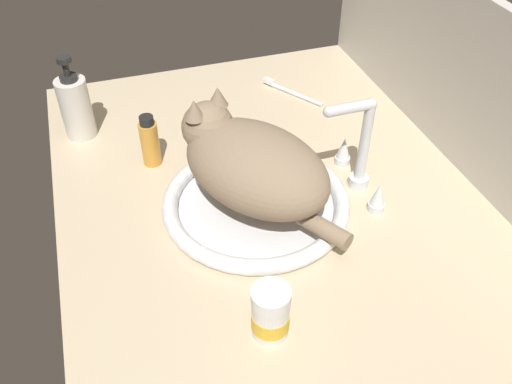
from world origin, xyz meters
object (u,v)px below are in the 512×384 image
Objects in this scene: sink_basin at (256,203)px; soap_pump_bottle at (76,107)px; cat at (248,162)px; toothbrush at (291,92)px; faucet at (359,155)px; pill_bottle at (270,314)px; amber_bottle at (150,142)px.

soap_pump_bottle reaches higher than sink_basin.
sink_basin is at bearing 30.85° from cat.
cat is at bearing -32.17° from toothbrush.
toothbrush is (-35.33, 22.22, -9.62)cm from cat.
soap_pump_bottle is 51.39cm from toothbrush.
faucet is (0.00, 20.75, 6.52)cm from sink_basin.
pill_bottle is at bearing -23.43° from toothbrush.
soap_pump_bottle is (-35.25, -50.44, -0.55)cm from faucet.
sink_basin is 0.98× the size of cat.
sink_basin is 1.77× the size of faucet.
pill_bottle is at bearing 11.71° from amber_bottle.
cat is 2.35× the size of toothbrush.
cat is 24.52cm from amber_bottle.
amber_bottle is (-20.12, -16.36, 4.04)cm from sink_basin.
pill_bottle is 0.50× the size of soap_pump_bottle.
sink_basin is 1.87× the size of soap_pump_bottle.
pill_bottle is at bearing -10.96° from cat.
amber_bottle is at bearing -140.88° from sink_basin.
faucet is 1.05× the size of soap_pump_bottle.
soap_pump_bottle is at bearing -139.49° from cat.
faucet is at bearing -0.76° from toothbrush.
soap_pump_bottle is at bearing -159.67° from pill_bottle.
pill_bottle is (27.16, -27.31, -3.39)cm from faucet.
pill_bottle is (27.16, -6.56, 3.13)cm from sink_basin.
toothbrush is (-16.86, 37.60, -4.75)cm from amber_bottle.
sink_basin is at bearing -29.87° from toothbrush.
sink_basin is at bearing 40.11° from soap_pump_bottle.
cat is at bearing 39.78° from amber_bottle.
amber_bottle is at bearing -65.85° from toothbrush.
cat reaches higher than toothbrush.
sink_basin is at bearing 39.12° from amber_bottle.
soap_pump_bottle reaches higher than pill_bottle.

